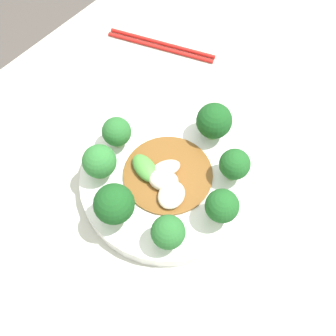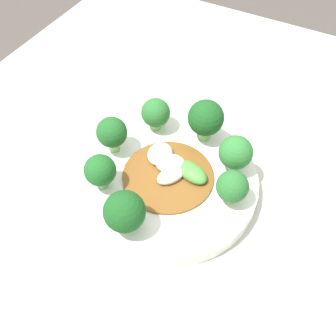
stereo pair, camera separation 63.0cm
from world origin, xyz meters
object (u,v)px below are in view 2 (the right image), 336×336
broccoli_north (232,187)px  broccoli_west (206,118)px  broccoli_east (124,212)px  broccoli_northwest (236,153)px  broccoli_southwest (156,113)px  stirfry_center (172,170)px  plate (168,182)px  broccoli_southeast (100,171)px  broccoli_south (112,133)px

broccoli_north → broccoli_west: size_ratio=0.77×
broccoli_north → broccoli_east: (0.10, -0.10, 0.01)m
broccoli_northwest → broccoli_southwest: (-0.02, -0.14, -0.00)m
stirfry_center → broccoli_southwest: bearing=-137.1°
plate → broccoli_east: (0.10, -0.01, 0.05)m
broccoli_northwest → broccoli_southwest: size_ratio=1.08×
broccoli_north → broccoli_east: bearing=-44.9°
plate → broccoli_north: size_ratio=4.90×
plate → stirfry_center: 0.02m
broccoli_north → broccoli_southeast: 0.18m
broccoli_west → broccoli_southwest: bearing=-77.6°
broccoli_south → stirfry_center: (-0.00, 0.10, -0.03)m
plate → broccoli_southeast: 0.10m
broccoli_east → broccoli_north: bearing=135.1°
plate → broccoli_southeast: size_ratio=4.64×
broccoli_north → broccoli_southwest: (-0.07, -0.16, 0.00)m
plate → broccoli_west: bearing=172.4°
broccoli_west → plate: bearing=-7.6°
broccoli_southeast → broccoli_southwest: bearing=175.8°
broccoli_south → broccoli_northwest: (-0.05, 0.17, -0.00)m
plate → broccoli_east: size_ratio=4.11×
broccoli_northwest → broccoli_southeast: (0.12, -0.15, -0.00)m
broccoli_southeast → stirfry_center: 0.10m
broccoli_east → stirfry_center: broccoli_east is taller
broccoli_east → broccoli_west: bearing=173.7°
plate → broccoli_south: size_ratio=4.33×
broccoli_south → stirfry_center: size_ratio=0.46×
plate → broccoli_northwest: (-0.06, 0.08, 0.05)m
plate → broccoli_south: bearing=-94.8°
plate → broccoli_southwest: broccoli_southwest is taller
plate → broccoli_northwest: size_ratio=4.40×
broccoli_northwest → broccoli_southeast: bearing=-52.4°
broccoli_southwest → broccoli_west: (-0.02, 0.08, 0.01)m
broccoli_southeast → broccoli_southwest: 0.14m
broccoli_south → stirfry_center: broccoli_south is taller
broccoli_northwest → broccoli_east: size_ratio=0.93×
broccoli_southwest → broccoli_southeast: bearing=-4.2°
broccoli_south → broccoli_southeast: broccoli_south is taller
broccoli_north → broccoli_southwest: 0.17m
broccoli_east → broccoli_west: (-0.19, 0.02, 0.00)m
plate → broccoli_south: (-0.01, -0.10, 0.05)m
stirfry_center → broccoli_northwest: bearing=123.2°
broccoli_southwest → broccoli_west: broccoli_west is taller
broccoli_east → broccoli_southwest: size_ratio=1.15×
broccoli_southwest → broccoli_west: bearing=102.4°
broccoli_north → broccoli_southwest: size_ratio=0.97×
broccoli_north → broccoli_southeast: size_ratio=0.95×
plate → broccoli_southeast: bearing=-52.4°
broccoli_east → stirfry_center: size_ratio=0.48×
broccoli_northwest → broccoli_south: bearing=-73.8°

